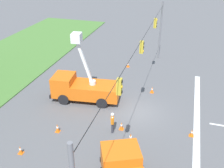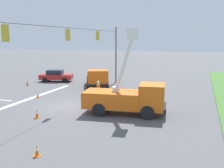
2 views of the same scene
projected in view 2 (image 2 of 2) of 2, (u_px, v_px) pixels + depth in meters
The scene contains 15 objects.
ground_plane at pixel (69, 106), 22.45m from camera, with size 200.00×200.00×0.00m, color #565659.
lane_markings at pixel (8, 101), 24.48m from camera, with size 17.60×15.25×0.01m.
signal_gantry at pixel (67, 54), 21.65m from camera, with size 26.20×0.33×7.20m.
utility_truck_bucket_lift at pixel (128, 97), 19.95m from camera, with size 3.09×6.50×6.44m.
utility_truck_support_near at pixel (97, 78), 31.08m from camera, with size 6.60×4.71×2.24m.
sedan_red at pixel (56, 76), 35.27m from camera, with size 2.86×4.62×1.56m.
road_worker at pixel (98, 89), 24.91m from camera, with size 0.63×0.33×1.77m.
traffic_cone_foreground_left at pixel (38, 95), 25.75m from camera, with size 0.36×0.36×0.60m.
traffic_cone_foreground_right at pixel (143, 96), 24.81m from camera, with size 0.36×0.36×0.71m.
traffic_cone_mid_left at pixel (37, 151), 12.87m from camera, with size 0.36×0.36×0.59m.
traffic_cone_mid_right at pixel (86, 92), 26.21m from camera, with size 0.36×0.36×0.79m.
traffic_cone_near_bucket at pixel (37, 114), 19.07m from camera, with size 0.36×0.36×0.67m.
traffic_cone_lane_edge_a at pixel (91, 96), 24.72m from camera, with size 0.36×0.36×0.68m.
traffic_cone_lane_edge_b at pixel (28, 83), 32.25m from camera, with size 0.36×0.36×0.68m.
traffic_cone_far_left at pixel (162, 91), 27.11m from camera, with size 0.36×0.36×0.65m.
Camera 2 is at (19.44, 10.50, 5.74)m, focal length 42.00 mm.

